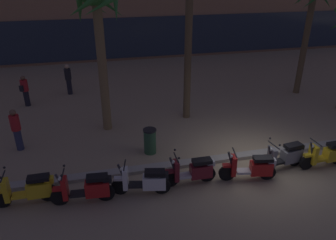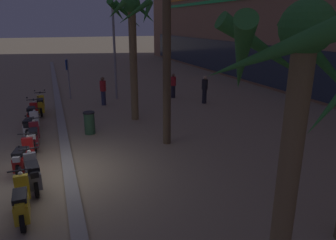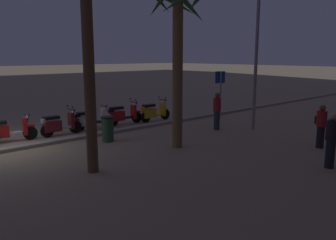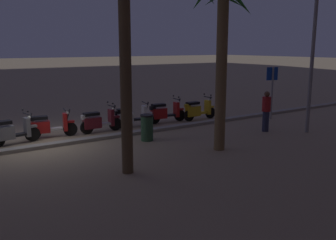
# 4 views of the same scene
# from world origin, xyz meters

# --- Properties ---
(ground_plane) EXTENTS (200.00, 200.00, 0.00)m
(ground_plane) POSITION_xyz_m (0.00, 0.00, 0.00)
(ground_plane) COLOR #9E896B
(curb_strip) EXTENTS (60.00, 0.36, 0.12)m
(curb_strip) POSITION_xyz_m (0.00, 0.39, 0.06)
(curb_strip) COLOR gray
(curb_strip) RESTS_ON ground
(scooter_yellow_gap_after_mid) EXTENTS (1.78, 0.56, 1.17)m
(scooter_yellow_gap_after_mid) POSITION_xyz_m (-7.34, -0.46, 0.46)
(scooter_yellow_gap_after_mid) COLOR black
(scooter_yellow_gap_after_mid) RESTS_ON ground
(scooter_red_mid_front) EXTENTS (1.81, 0.56, 1.17)m
(scooter_red_mid_front) POSITION_xyz_m (-5.74, -0.80, 0.47)
(scooter_red_mid_front) COLOR black
(scooter_red_mid_front) RESTS_ON ground
(scooter_white_mid_centre) EXTENTS (1.75, 0.68, 1.04)m
(scooter_white_mid_centre) POSITION_xyz_m (-4.08, -0.80, 0.44)
(scooter_white_mid_centre) COLOR black
(scooter_white_mid_centre) RESTS_ON ground
(scooter_maroon_last_in_row) EXTENTS (1.72, 0.56, 1.17)m
(scooter_maroon_last_in_row) POSITION_xyz_m (-2.55, -0.64, 0.45)
(scooter_maroon_last_in_row) COLOR black
(scooter_maroon_last_in_row) RESTS_ON ground
(scooter_red_second_in_line) EXTENTS (1.80, 0.68, 1.04)m
(scooter_red_second_in_line) POSITION_xyz_m (-0.68, -0.90, 0.45)
(scooter_red_second_in_line) COLOR black
(scooter_red_second_in_line) RESTS_ON ground
(scooter_grey_far_back) EXTENTS (1.72, 0.59, 1.17)m
(scooter_grey_far_back) POSITION_xyz_m (0.68, -0.57, 0.47)
(scooter_grey_far_back) COLOR black
(scooter_grey_far_back) RESTS_ON ground
(scooter_yellow_mid_rear) EXTENTS (1.77, 0.56, 1.04)m
(scooter_yellow_mid_rear) POSITION_xyz_m (2.14, -0.77, 0.46)
(scooter_yellow_mid_rear) COLOR black
(scooter_yellow_mid_rear) RESTS_ON ground
(crossing_sign) EXTENTS (0.59, 0.18, 2.40)m
(crossing_sign) POSITION_xyz_m (-10.42, 1.15, 1.50)
(crossing_sign) COLOR #939399
(crossing_sign) RESTS_ON ground
(palm_tree_near_sign) EXTENTS (2.20, 2.12, 6.77)m
(palm_tree_near_sign) POSITION_xyz_m (-1.37, 4.13, 5.20)
(palm_tree_near_sign) COLOR brown
(palm_tree_near_sign) RESTS_ON ground
(palm_tree_by_mall_entrance) EXTENTS (2.20, 2.24, 5.66)m
(palm_tree_by_mall_entrance) POSITION_xyz_m (-4.90, 3.80, 4.22)
(palm_tree_by_mall_entrance) COLOR olive
(palm_tree_by_mall_entrance) RESTS_ON ground
(palm_tree_far_corner) EXTENTS (2.54, 2.50, 4.80)m
(palm_tree_far_corner) POSITION_xyz_m (6.08, 3.36, 3.61)
(palm_tree_far_corner) COLOR olive
(palm_tree_far_corner) RESTS_ON ground
(pedestrian_by_palm_tree) EXTENTS (0.34, 0.34, 1.61)m
(pedestrian_by_palm_tree) POSITION_xyz_m (-6.58, 8.40, 0.84)
(pedestrian_by_palm_tree) COLOR black
(pedestrian_by_palm_tree) RESTS_ON ground
(pedestrian_strolling_near_curb) EXTENTS (0.37, 0.45, 1.52)m
(pedestrian_strolling_near_curb) POSITION_xyz_m (-8.54, 7.22, 0.80)
(pedestrian_strolling_near_curb) COLOR black
(pedestrian_strolling_near_curb) RESTS_ON ground
(pedestrian_window_shopping) EXTENTS (0.34, 0.34, 1.61)m
(pedestrian_window_shopping) POSITION_xyz_m (-8.19, 2.84, 0.85)
(pedestrian_window_shopping) COLOR #2D3351
(pedestrian_window_shopping) RESTS_ON ground
(litter_bin) EXTENTS (0.48, 0.48, 0.95)m
(litter_bin) POSITION_xyz_m (-3.51, 1.49, 0.48)
(litter_bin) COLOR #2D5638
(litter_bin) RESTS_ON ground
(street_lamp) EXTENTS (0.36, 0.36, 6.25)m
(street_lamp) POSITION_xyz_m (-9.45, 3.85, 3.84)
(street_lamp) COLOR #939399
(street_lamp) RESTS_ON ground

